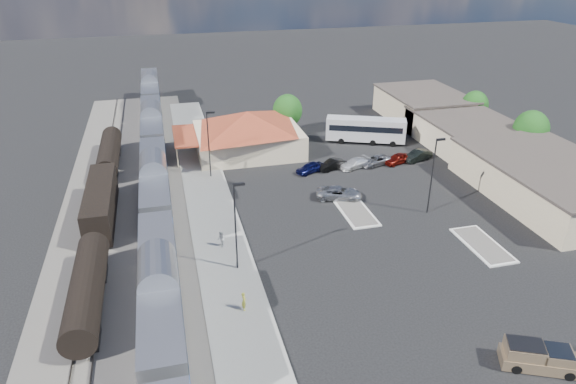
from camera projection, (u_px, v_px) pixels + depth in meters
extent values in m
plane|color=black|center=(328.00, 225.00, 56.36)|extent=(280.00, 280.00, 0.00)
cube|color=#4C4944|center=(132.00, 213.00, 58.66)|extent=(16.00, 100.00, 0.12)
cube|color=gray|center=(212.00, 212.00, 58.90)|extent=(5.50, 92.00, 0.18)
cube|color=silver|center=(161.00, 299.00, 39.76)|extent=(3.00, 20.00, 5.00)
cube|color=black|center=(165.00, 327.00, 40.95)|extent=(2.20, 16.00, 0.60)
cube|color=silver|center=(155.00, 187.00, 58.08)|extent=(3.00, 20.00, 5.00)
cube|color=black|center=(158.00, 208.00, 59.27)|extent=(2.20, 16.00, 0.60)
cube|color=silver|center=(153.00, 129.00, 76.40)|extent=(3.00, 20.00, 5.00)
cube|color=black|center=(155.00, 146.00, 77.60)|extent=(2.20, 16.00, 0.60)
cube|color=silver|center=(151.00, 93.00, 94.72)|extent=(3.00, 20.00, 5.00)
cube|color=black|center=(153.00, 108.00, 95.92)|extent=(2.20, 16.00, 0.60)
cylinder|color=black|center=(87.00, 288.00, 42.59)|extent=(2.80, 14.00, 2.80)
cube|color=black|center=(90.00, 305.00, 43.37)|extent=(2.20, 12.00, 0.60)
cube|color=black|center=(101.00, 202.00, 56.50)|extent=(2.80, 14.00, 3.60)
cube|color=black|center=(103.00, 217.00, 57.33)|extent=(2.20, 12.00, 0.60)
cylinder|color=black|center=(109.00, 152.00, 70.51)|extent=(2.80, 14.00, 2.80)
cube|color=black|center=(111.00, 164.00, 71.29)|extent=(2.20, 12.00, 0.60)
cube|color=beige|center=(248.00, 140.00, 75.52)|extent=(15.00, 12.00, 3.60)
pyramid|color=maroon|center=(247.00, 120.00, 74.17)|extent=(15.30, 12.24, 2.60)
cube|color=maroon|center=(185.00, 136.00, 72.85)|extent=(3.20, 9.60, 0.25)
cube|color=#C6B28C|center=(550.00, 182.00, 61.66)|extent=(14.00, 22.00, 4.20)
cube|color=#3F3833|center=(554.00, 164.00, 60.68)|extent=(14.40, 22.40, 0.30)
cube|color=#C6B28C|center=(467.00, 134.00, 77.41)|extent=(12.00, 18.00, 4.00)
cube|color=#3F3833|center=(469.00, 120.00, 76.47)|extent=(12.40, 18.40, 0.30)
cube|color=#C6B28C|center=(423.00, 107.00, 89.51)|extent=(12.00, 16.00, 4.50)
cube|color=#3F3833|center=(425.00, 93.00, 88.47)|extent=(12.40, 16.40, 0.30)
cube|color=silver|center=(356.00, 212.00, 58.96)|extent=(3.30, 7.50, 0.15)
cube|color=#4C4944|center=(356.00, 211.00, 58.93)|extent=(2.70, 6.90, 0.10)
cube|color=silver|center=(483.00, 245.00, 52.46)|extent=(3.30, 7.50, 0.15)
cube|color=#4C4944|center=(483.00, 244.00, 52.42)|extent=(2.70, 6.90, 0.10)
cylinder|color=black|center=(236.00, 228.00, 46.73)|extent=(0.16, 0.16, 9.00)
cube|color=black|center=(239.00, 184.00, 44.95)|extent=(1.00, 0.25, 0.22)
cylinder|color=black|center=(209.00, 146.00, 65.93)|extent=(0.16, 0.16, 9.00)
cube|color=black|center=(210.00, 113.00, 64.14)|extent=(1.00, 0.25, 0.22)
cylinder|color=black|center=(432.00, 177.00, 57.07)|extent=(0.16, 0.16, 9.00)
cube|color=black|center=(441.00, 139.00, 55.28)|extent=(1.00, 0.25, 0.22)
cylinder|color=#382314|center=(527.00, 148.00, 73.75)|extent=(0.30, 0.30, 2.86)
ellipsoid|color=#154C17|center=(531.00, 129.00, 72.53)|extent=(4.94, 4.94, 5.46)
cylinder|color=#382314|center=(472.00, 120.00, 86.03)|extent=(0.30, 0.30, 2.55)
ellipsoid|color=#154C17|center=(475.00, 105.00, 84.94)|extent=(4.41, 4.41, 4.87)
cylinder|color=#382314|center=(287.00, 126.00, 82.61)|extent=(0.30, 0.30, 2.73)
ellipsoid|color=#154C17|center=(287.00, 110.00, 81.45)|extent=(4.71, 4.71, 5.21)
cube|color=tan|center=(540.00, 361.00, 37.20)|extent=(5.87, 4.15, 0.91)
cube|color=tan|center=(542.00, 354.00, 36.89)|extent=(2.71, 2.62, 0.96)
cube|color=tan|center=(543.00, 353.00, 36.85)|extent=(3.22, 2.85, 1.11)
cylinder|color=black|center=(569.00, 376.00, 36.19)|extent=(0.78, 0.56, 0.73)
cylinder|color=black|center=(562.00, 358.00, 37.79)|extent=(0.78, 0.56, 0.73)
cylinder|color=black|center=(516.00, 369.00, 36.77)|extent=(0.78, 0.56, 0.73)
cylinder|color=black|center=(511.00, 351.00, 38.37)|extent=(0.78, 0.56, 0.73)
imported|color=#A8ABB0|center=(339.00, 193.00, 61.85)|extent=(5.99, 4.24, 1.52)
cube|color=white|center=(366.00, 129.00, 78.93)|extent=(12.11, 7.11, 3.41)
cube|color=black|center=(366.00, 127.00, 78.75)|extent=(11.24, 6.77, 0.90)
cylinder|color=black|center=(393.00, 144.00, 78.05)|extent=(0.95, 0.63, 0.90)
cylinder|color=black|center=(392.00, 139.00, 80.14)|extent=(0.95, 0.63, 0.90)
cylinder|color=black|center=(341.00, 141.00, 79.12)|extent=(0.95, 0.63, 0.90)
cylinder|color=black|center=(342.00, 136.00, 81.21)|extent=(0.95, 0.63, 0.90)
imported|color=gold|center=(244.00, 301.00, 42.70)|extent=(0.45, 0.65, 1.72)
imported|color=silver|center=(221.00, 239.00, 51.66)|extent=(0.69, 0.88, 1.76)
imported|color=#0C0F3D|center=(310.00, 168.00, 69.06)|extent=(4.37, 3.08, 1.38)
imported|color=black|center=(332.00, 165.00, 70.04)|extent=(4.40, 2.83, 1.37)
imported|color=white|center=(355.00, 163.00, 70.50)|extent=(4.89, 3.27, 1.32)
imported|color=gray|center=(375.00, 161.00, 71.47)|extent=(5.14, 3.48, 1.31)
imported|color=maroon|center=(398.00, 159.00, 71.89)|extent=(4.58, 2.96, 1.45)
imported|color=black|center=(417.00, 156.00, 72.84)|extent=(4.88, 3.08, 1.52)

